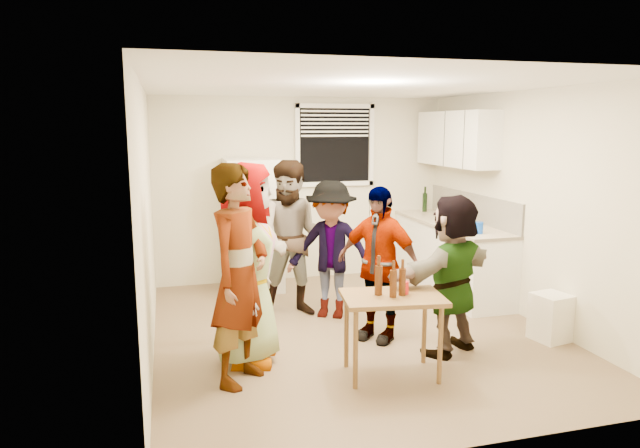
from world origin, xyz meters
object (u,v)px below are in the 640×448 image
object	(u,v)px
kettle	(451,223)
red_cup	(404,294)
blue_cup	(478,234)
guest_grey	(249,361)
guest_black	(377,338)
serving_table	(391,375)
trash_bin	(551,316)
guest_stripe	(242,380)
guest_back_left	(294,314)
guest_orange	(449,351)
beer_bottle_table	(378,295)
beer_bottle_counter	(467,230)
refrigerator	(253,225)
wine_bottle	(424,212)
guest_back_right	(331,316)

from	to	relation	value
kettle	red_cup	size ratio (longest dim) A/B	2.49
blue_cup	guest_grey	distance (m)	3.02
guest_black	guest_grey	bearing A→B (deg)	-121.55
serving_table	red_cup	size ratio (longest dim) A/B	7.80
trash_bin	guest_stripe	xyz separation A→B (m)	(-3.10, -0.11, -0.25)
blue_cup	trash_bin	distance (m)	1.26
guest_back_left	guest_orange	bearing A→B (deg)	-34.50
beer_bottle_table	guest_stripe	world-z (taller)	beer_bottle_table
trash_bin	guest_orange	xyz separation A→B (m)	(-1.11, -0.01, -0.25)
guest_black	guest_back_left	bearing A→B (deg)	172.92
blue_cup	guest_orange	world-z (taller)	blue_cup
beer_bottle_counter	guest_orange	distance (m)	1.82
kettle	guest_orange	distance (m)	2.21
guest_stripe	refrigerator	bearing A→B (deg)	27.23
beer_bottle_counter	guest_orange	xyz separation A→B (m)	(-0.89, -1.31, -0.90)
blue_cup	serving_table	xyz separation A→B (m)	(-1.63, -1.40, -0.90)
wine_bottle	beer_bottle_counter	distance (m)	1.48
guest_stripe	kettle	bearing A→B (deg)	-18.84
kettle	serving_table	xyz separation A→B (m)	(-1.67, -2.13, -0.90)
blue_cup	refrigerator	bearing A→B (deg)	146.86
refrigerator	beer_bottle_table	xyz separation A→B (m)	(0.62, -2.89, -0.14)
kettle	beer_bottle_counter	bearing A→B (deg)	-89.43
wine_bottle	beer_bottle_table	bearing A→B (deg)	-121.53
serving_table	guest_grey	size ratio (longest dim) A/B	0.46
wine_bottle	guest_back_right	world-z (taller)	wine_bottle
kettle	guest_black	xyz separation A→B (m)	(-1.48, -1.29, -0.90)
beer_bottle_table	guest_stripe	size ratio (longest dim) A/B	0.14
beer_bottle_counter	guest_back_right	size ratio (longest dim) A/B	0.16
refrigerator	guest_back_left	distance (m)	1.45
beer_bottle_counter	trash_bin	distance (m)	1.47
refrigerator	blue_cup	world-z (taller)	refrigerator
blue_cup	guest_stripe	world-z (taller)	blue_cup
trash_bin	red_cup	size ratio (longest dim) A/B	4.37
guest_grey	guest_black	size ratio (longest dim) A/B	1.17
blue_cup	guest_back_left	size ratio (longest dim) A/B	0.08
guest_back_left	guest_stripe	bearing A→B (deg)	-100.72
kettle	guest_orange	bearing A→B (deg)	-111.11
kettle	guest_back_right	xyz separation A→B (m)	(-1.74, -0.52, -0.90)
guest_stripe	guest_orange	size ratio (longest dim) A/B	1.21
blue_cup	beer_bottle_table	bearing A→B (deg)	-142.11
guest_back_left	guest_grey	bearing A→B (deg)	-103.95
serving_table	kettle	bearing A→B (deg)	51.89
guest_stripe	trash_bin	bearing A→B (deg)	-49.72
beer_bottle_table	guest_stripe	distance (m)	1.36
wine_bottle	beer_bottle_counter	bearing A→B (deg)	-95.84
blue_cup	wine_bottle	bearing A→B (deg)	85.25
serving_table	guest_stripe	distance (m)	1.28
wine_bottle	guest_black	xyz separation A→B (m)	(-1.58, -2.28, -0.90)
beer_bottle_counter	guest_black	xyz separation A→B (m)	(-1.43, -0.81, -0.90)
kettle	beer_bottle_counter	world-z (taller)	beer_bottle_counter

